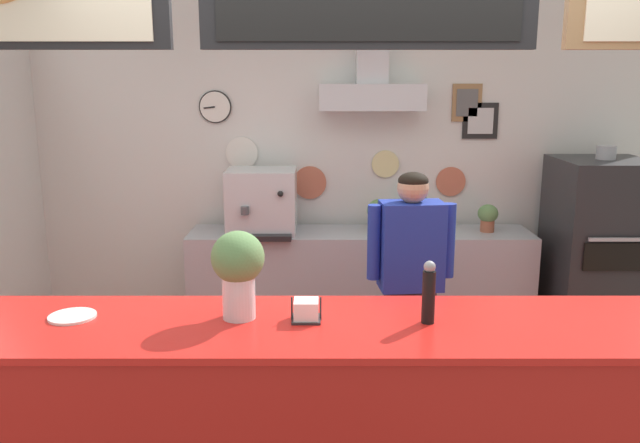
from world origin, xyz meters
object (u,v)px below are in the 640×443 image
pepper_grinder (429,293)px  condiment_plate (73,316)px  potted_rosemary (420,211)px  basil_vase (239,270)px  pizza_oven (596,259)px  potted_sage (380,213)px  shop_worker (410,289)px  espresso_machine (262,202)px  napkin_holder (307,311)px  potted_thyme (488,216)px

pepper_grinder → condiment_plate: pepper_grinder is taller
potted_rosemary → basil_vase: bearing=-116.1°
pizza_oven → basil_vase: bearing=-139.5°
pizza_oven → potted_sage: bearing=172.8°
shop_worker → condiment_plate: 1.98m
basil_vase → condiment_plate: bearing=180.0°
potted_sage → pepper_grinder: (-0.01, -2.35, 0.14)m
pizza_oven → condiment_plate: 3.80m
shop_worker → pepper_grinder: bearing=80.2°
pizza_oven → espresso_machine: (-2.53, 0.15, 0.41)m
potted_rosemary → basil_vase: basil_vase is taller
potted_sage → basil_vase: bearing=-109.5°
napkin_holder → pepper_grinder: bearing=-3.1°
espresso_machine → potted_sage: espresso_machine is taller
espresso_machine → shop_worker: bearing=-48.5°
basil_vase → condiment_plate: (-0.72, 0.00, -0.21)m
espresso_machine → pepper_grinder: size_ratio=1.93×
espresso_machine → napkin_holder: 2.30m
potted_sage → napkin_holder: 2.38m
pizza_oven → napkin_holder: (-2.15, -2.11, 0.37)m
basil_vase → potted_thyme: bearing=54.0°
espresso_machine → potted_sage: bearing=3.4°
potted_thyme → potted_sage: potted_sage is taller
pizza_oven → napkin_holder: pizza_oven is taller
condiment_plate → shop_worker: bearing=34.7°
potted_thyme → potted_rosemary: (-0.53, 0.01, 0.04)m
espresso_machine → pizza_oven: bearing=-3.4°
shop_worker → napkin_holder: 1.33m
pizza_oven → napkin_holder: bearing=-135.5°
espresso_machine → pepper_grinder: bearing=-68.6°
condiment_plate → napkin_holder: napkin_holder is taller
napkin_holder → potted_rosemary: bearing=70.3°
espresso_machine → basil_vase: size_ratio=1.36×
espresso_machine → potted_sage: 0.92m
potted_thyme → shop_worker: bearing=-123.3°
pepper_grinder → napkin_holder: bearing=176.9°
napkin_holder → potted_thyme: bearing=59.4°
potted_thyme → napkin_holder: (-1.36, -2.29, 0.07)m
pizza_oven → potted_rosemary: pizza_oven is taller
potted_sage → napkin_holder: napkin_holder is taller
shop_worker → potted_sage: size_ratio=6.22×
potted_rosemary → condiment_plate: bearing=-128.9°
espresso_machine → potted_rosemary: size_ratio=1.88×
pizza_oven → shop_worker: size_ratio=1.04×
pepper_grinder → condiment_plate: size_ratio=1.34×
potted_rosemary → pepper_grinder: size_ratio=1.03×
shop_worker → espresso_machine: (-0.99, 1.12, 0.33)m
potted_rosemary → napkin_holder: size_ratio=2.13×
potted_sage → condiment_plate: size_ratio=1.25×
espresso_machine → potted_rosemary: 1.22m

